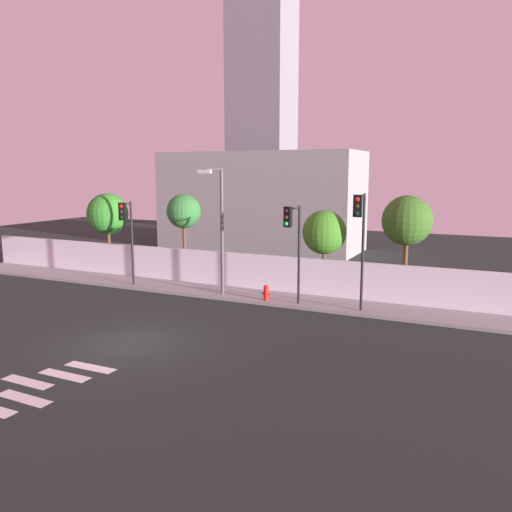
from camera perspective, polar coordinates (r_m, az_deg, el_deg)
name	(u,v)px	position (r m, az deg, el deg)	size (l,w,h in m)	color
ground_plane	(128,343)	(19.70, -13.84, -9.27)	(80.00, 80.00, 0.00)	#202825
sidewalk	(233,294)	(26.28, -2.55, -4.16)	(36.00, 2.40, 0.15)	gray
perimeter_wall	(244,270)	(27.20, -1.30, -1.59)	(36.00, 0.18, 1.80)	white
crosswalk_marking	(41,385)	(16.84, -22.52, -12.95)	(2.67, 3.86, 0.01)	silver
traffic_light_left	(293,234)	(23.18, 4.07, 2.47)	(0.46, 1.15, 4.51)	black
traffic_light_center	(127,225)	(27.78, -14.00, 3.28)	(0.49, 1.25, 4.46)	black
traffic_light_right	(360,228)	(22.02, 11.36, 3.06)	(0.35, 1.61, 5.10)	black
street_lamp_curbside	(219,220)	(25.12, -4.04, 4.00)	(0.69, 2.30, 6.17)	#4C4C51
fire_hydrant	(266,292)	(24.57, 1.11, -3.97)	(0.44, 0.26, 0.74)	red
roadside_tree_leftmost	(108,214)	(33.19, -15.96, 4.45)	(2.51, 2.51, 4.87)	brown
roadside_tree_midleft	(184,212)	(29.84, -7.94, 4.81)	(1.95, 1.95, 4.92)	brown
roadside_tree_midright	(324,232)	(26.33, 7.50, 2.59)	(2.22, 2.22, 4.27)	brown
roadside_tree_rightmost	(407,221)	(25.33, 16.25, 3.71)	(2.35, 2.35, 5.08)	brown
low_building_distant	(260,201)	(41.79, 0.48, 6.06)	(15.90, 6.00, 7.69)	#959595
tower_on_skyline	(262,98)	(55.37, 0.64, 16.94)	(6.04, 5.00, 27.16)	gray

